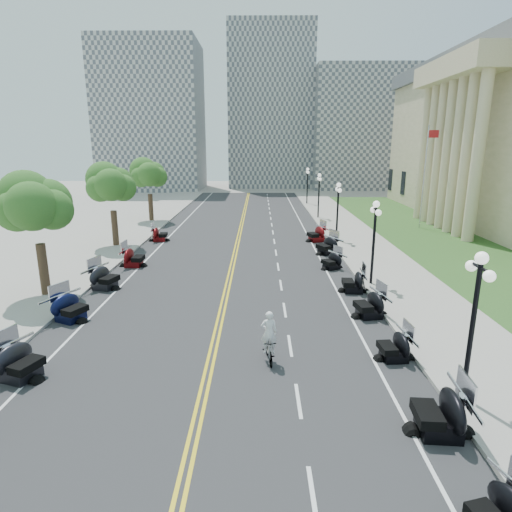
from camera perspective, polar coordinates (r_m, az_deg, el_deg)
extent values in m
plane|color=gray|center=(22.15, -4.52, -7.17)|extent=(160.00, 160.00, 0.00)
cube|color=#333335|center=(31.62, -2.99, -0.43)|extent=(16.00, 90.00, 0.01)
cube|color=yellow|center=(31.63, -3.21, -0.41)|extent=(0.12, 90.00, 0.00)
cube|color=yellow|center=(31.61, -2.77, -0.41)|extent=(0.12, 90.00, 0.00)
cube|color=white|center=(31.88, 8.57, -0.43)|extent=(0.12, 90.00, 0.00)
cube|color=white|center=(32.64, -14.28, -0.38)|extent=(0.12, 90.00, 0.00)
cube|color=white|center=(11.87, 7.60, -29.21)|extent=(0.12, 2.00, 0.00)
cube|color=white|center=(14.99, 5.67, -18.60)|extent=(0.12, 2.00, 0.00)
cube|color=white|center=(18.45, 4.56, -11.79)|extent=(0.12, 2.00, 0.00)
cube|color=white|center=(22.10, 3.84, -7.18)|extent=(0.12, 2.00, 0.00)
cube|color=white|center=(25.85, 3.34, -3.88)|extent=(0.12, 2.00, 0.00)
cube|color=white|center=(29.66, 2.96, -1.43)|extent=(0.12, 2.00, 0.00)
cube|color=white|center=(33.52, 2.68, 0.46)|extent=(0.12, 2.00, 0.00)
cube|color=white|center=(37.41, 2.45, 1.96)|extent=(0.12, 2.00, 0.00)
cube|color=white|center=(41.32, 2.27, 3.18)|extent=(0.12, 2.00, 0.00)
cube|color=white|center=(45.25, 2.11, 4.19)|extent=(0.12, 2.00, 0.00)
cube|color=white|center=(49.19, 1.99, 5.03)|extent=(0.12, 2.00, 0.00)
cube|color=white|center=(53.13, 1.88, 5.75)|extent=(0.12, 2.00, 0.00)
cube|color=white|center=(57.09, 1.78, 6.37)|extent=(0.12, 2.00, 0.00)
cube|color=white|center=(61.05, 1.70, 6.91)|extent=(0.12, 2.00, 0.00)
cube|color=white|center=(65.01, 1.63, 7.38)|extent=(0.12, 2.00, 0.00)
cube|color=white|center=(68.98, 1.56, 7.80)|extent=(0.12, 2.00, 0.00)
cube|color=white|center=(72.95, 1.50, 8.18)|extent=(0.12, 2.00, 0.00)
cube|color=#9E9991|center=(32.70, 15.70, -0.33)|extent=(5.00, 90.00, 0.15)
cube|color=#9E9991|center=(33.90, -21.00, -0.24)|extent=(5.00, 90.00, 0.15)
cube|color=#356023|center=(42.32, 22.11, 2.43)|extent=(9.00, 60.00, 0.10)
cube|color=gray|center=(84.98, -13.72, 17.47)|extent=(18.00, 14.00, 26.00)
cube|color=gray|center=(88.77, 1.93, 19.01)|extent=(16.00, 12.00, 30.00)
cube|color=gray|center=(87.86, 14.26, 16.02)|extent=(20.00, 14.00, 22.00)
imported|color=#A51414|center=(16.98, 1.72, -12.39)|extent=(0.67, 1.69, 0.99)
imported|color=silver|center=(16.41, 1.75, -8.14)|extent=(0.64, 0.42, 1.74)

